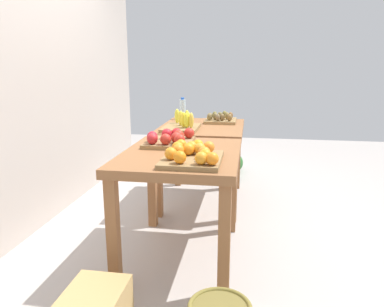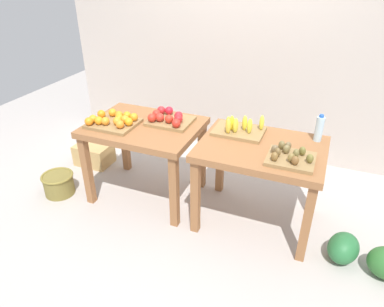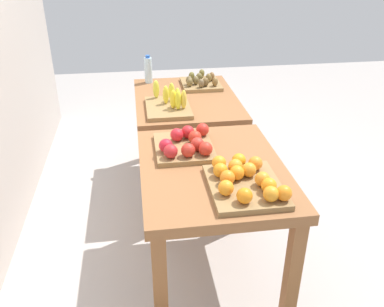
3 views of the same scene
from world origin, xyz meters
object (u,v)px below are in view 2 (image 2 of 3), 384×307
at_px(display_table_left, 145,136).
at_px(display_table_right, 261,158).
at_px(wicker_basket, 59,184).
at_px(water_bottle, 319,129).
at_px(banana_crate, 239,129).
at_px(apple_bin, 169,119).
at_px(kiwi_bin, 290,157).
at_px(orange_bin, 114,121).
at_px(watermelon_pile, 366,256).
at_px(cardboard_produce_box, 94,154).

relative_size(display_table_left, display_table_right, 1.00).
relative_size(display_table_right, wicker_basket, 3.23).
bearing_deg(water_bottle, banana_crate, -169.82).
height_order(display_table_right, apple_bin, apple_bin).
xyz_separation_m(display_table_left, banana_crate, (0.88, 0.15, 0.16)).
xyz_separation_m(banana_crate, kiwi_bin, (0.49, -0.31, -0.01)).
xyz_separation_m(display_table_left, apple_bin, (0.20, 0.12, 0.16)).
height_order(display_table_left, display_table_right, same).
relative_size(orange_bin, apple_bin, 1.10).
relative_size(display_table_left, watermelon_pile, 1.67).
xyz_separation_m(display_table_left, orange_bin, (-0.25, -0.12, 0.16)).
relative_size(banana_crate, water_bottle, 1.85).
xyz_separation_m(orange_bin, kiwi_bin, (1.62, -0.04, -0.01)).
bearing_deg(wicker_basket, kiwi_bin, 4.89).
bearing_deg(orange_bin, display_table_right, 4.91).
relative_size(apple_bin, cardboard_produce_box, 1.00).
relative_size(display_table_left, wicker_basket, 3.23).
bearing_deg(display_table_left, kiwi_bin, -6.67).
relative_size(kiwi_bin, cardboard_produce_box, 0.90).
height_order(orange_bin, water_bottle, water_bottle).
height_order(banana_crate, kiwi_bin, banana_crate).
bearing_deg(cardboard_produce_box, wicker_basket, -87.25).
xyz_separation_m(display_table_right, cardboard_produce_box, (-2.00, 0.30, -0.55)).
distance_m(watermelon_pile, wicker_basket, 2.91).
bearing_deg(water_bottle, display_table_right, -146.57).
height_order(apple_bin, watermelon_pile, apple_bin).
bearing_deg(orange_bin, wicker_basket, -158.89).
bearing_deg(apple_bin, orange_bin, -152.03).
height_order(display_table_left, orange_bin, orange_bin).
height_order(kiwi_bin, cardboard_produce_box, kiwi_bin).
bearing_deg(watermelon_pile, display_table_right, 165.16).
xyz_separation_m(banana_crate, cardboard_produce_box, (-1.76, 0.15, -0.71)).
relative_size(orange_bin, wicker_basket, 1.37).
relative_size(orange_bin, cardboard_produce_box, 1.10).
xyz_separation_m(display_table_left, wicker_basket, (-0.85, -0.35, -0.55)).
bearing_deg(display_table_right, kiwi_bin, -32.89).
bearing_deg(display_table_left, apple_bin, 31.21).
xyz_separation_m(watermelon_pile, wicker_basket, (-2.91, -0.10, -0.00)).
bearing_deg(wicker_basket, orange_bin, 21.11).
bearing_deg(cardboard_produce_box, apple_bin, -9.36).
bearing_deg(apple_bin, display_table_right, -7.53).
distance_m(display_table_right, apple_bin, 0.94).
bearing_deg(apple_bin, wicker_basket, -155.86).
xyz_separation_m(kiwi_bin, wicker_basket, (-2.22, -0.19, -0.70)).
xyz_separation_m(display_table_left, display_table_right, (1.12, 0.00, 0.00)).
height_order(display_table_left, kiwi_bin, kiwi_bin).
distance_m(orange_bin, cardboard_produce_box, 1.04).
height_order(display_table_left, cardboard_produce_box, display_table_left).
distance_m(banana_crate, cardboard_produce_box, 1.90).
distance_m(water_bottle, watermelon_pile, 1.07).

